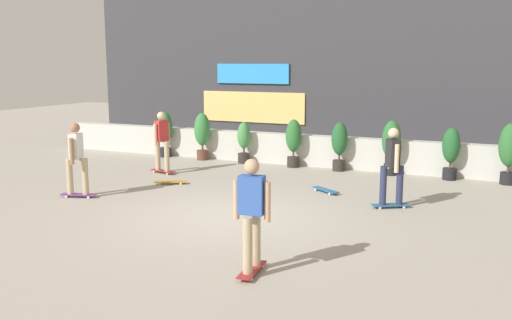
% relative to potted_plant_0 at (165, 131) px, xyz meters
% --- Properties ---
extents(ground_plane, '(48.00, 48.00, 0.00)m').
position_rel_potted_plant_0_xyz_m(ground_plane, '(5.02, -5.55, -0.84)').
color(ground_plane, '#A8A093').
extents(planter_wall, '(18.00, 0.40, 0.90)m').
position_rel_potted_plant_0_xyz_m(planter_wall, '(5.02, 0.45, -0.39)').
color(planter_wall, beige).
rests_on(planter_wall, ground).
extents(building_backdrop, '(20.00, 2.08, 6.50)m').
position_rel_potted_plant_0_xyz_m(building_backdrop, '(5.02, 4.45, 2.41)').
color(building_backdrop, '#38383D').
rests_on(building_backdrop, ground).
extents(potted_plant_0, '(0.49, 0.49, 1.45)m').
position_rel_potted_plant_0_xyz_m(potted_plant_0, '(0.00, 0.00, 0.00)').
color(potted_plant_0, black).
rests_on(potted_plant_0, ground).
extents(potted_plant_1, '(0.49, 0.49, 1.46)m').
position_rel_potted_plant_0_xyz_m(potted_plant_1, '(1.37, 0.00, 0.01)').
color(potted_plant_1, brown).
rests_on(potted_plant_1, ground).
extents(potted_plant_2, '(0.39, 0.39, 1.25)m').
position_rel_potted_plant_0_xyz_m(potted_plant_2, '(2.80, 0.00, -0.16)').
color(potted_plant_2, '#2D2823').
rests_on(potted_plant_2, ground).
extents(potted_plant_3, '(0.46, 0.46, 1.39)m').
position_rel_potted_plant_0_xyz_m(potted_plant_3, '(4.39, -0.00, -0.04)').
color(potted_plant_3, '#2D2823').
rests_on(potted_plant_3, ground).
extents(potted_plant_4, '(0.45, 0.45, 1.37)m').
position_rel_potted_plant_0_xyz_m(potted_plant_4, '(5.76, -0.00, -0.06)').
color(potted_plant_4, '#2D2823').
rests_on(potted_plant_4, ground).
extents(potted_plant_5, '(0.50, 0.50, 1.48)m').
position_rel_potted_plant_0_xyz_m(potted_plant_5, '(7.19, -0.00, 0.02)').
color(potted_plant_5, black).
rests_on(potted_plant_5, ground).
extents(potted_plant_6, '(0.45, 0.45, 1.37)m').
position_rel_potted_plant_0_xyz_m(potted_plant_6, '(8.73, 0.00, -0.06)').
color(potted_plant_6, black).
rests_on(potted_plant_6, ground).
extents(potted_plant_7, '(0.53, 0.53, 1.54)m').
position_rel_potted_plant_0_xyz_m(potted_plant_7, '(10.11, 0.00, 0.06)').
color(potted_plant_7, black).
rests_on(potted_plant_7, ground).
extents(skater_foreground, '(0.82, 0.54, 1.70)m').
position_rel_potted_plant_0_xyz_m(skater_foreground, '(1.26, -5.49, 0.10)').
color(skater_foreground, '#72338C').
rests_on(skater_foreground, ground).
extents(skater_far_right, '(0.82, 0.55, 1.70)m').
position_rel_potted_plant_0_xyz_m(skater_far_right, '(1.44, -2.35, 0.10)').
color(skater_far_right, maroon).
rests_on(skater_far_right, ground).
extents(skater_by_wall_left, '(0.79, 0.58, 1.70)m').
position_rel_potted_plant_0_xyz_m(skater_by_wall_left, '(7.90, -3.53, 0.10)').
color(skater_by_wall_left, '#266699').
rests_on(skater_by_wall_left, ground).
extents(skater_by_wall_right, '(0.56, 0.82, 1.70)m').
position_rel_potted_plant_0_xyz_m(skater_by_wall_right, '(6.79, -8.13, 0.10)').
color(skater_by_wall_right, maroon).
rests_on(skater_by_wall_right, ground).
extents(skateboard_near_camera, '(0.81, 0.53, 0.08)m').
position_rel_potted_plant_0_xyz_m(skateboard_near_camera, '(2.40, -3.44, -0.78)').
color(skateboard_near_camera, '#BF8C26').
rests_on(skateboard_near_camera, ground).
extents(skateboard_aside, '(0.78, 0.61, 0.08)m').
position_rel_potted_plant_0_xyz_m(skateboard_aside, '(6.22, -2.73, -0.78)').
color(skateboard_aside, '#266699').
rests_on(skateboard_aside, ground).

